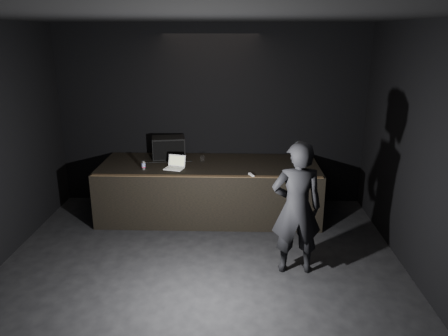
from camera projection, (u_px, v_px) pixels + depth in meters
name	position (u px, v px, depth m)	size (l,w,h in m)	color
ground	(197.00, 297.00, 5.73)	(7.00, 7.00, 0.00)	black
room_walls	(193.00, 148.00, 5.12)	(6.10, 7.10, 3.52)	black
stage_riser	(209.00, 190.00, 8.18)	(4.00, 1.50, 1.00)	black
riser_lip	(206.00, 176.00, 7.35)	(3.92, 0.10, 0.01)	brown
stage_monitor	(169.00, 148.00, 8.38)	(0.68, 0.55, 0.41)	black
cable	(169.00, 162.00, 8.14)	(0.02, 0.02, 0.86)	black
laptop	(175.00, 165.00, 7.79)	(0.39, 0.36, 0.22)	silver
beer_can	(144.00, 165.00, 7.70)	(0.07, 0.07, 0.16)	silver
plastic_cup	(202.00, 159.00, 8.17)	(0.09, 0.09, 0.11)	white
wii_remote	(251.00, 175.00, 7.38)	(0.04, 0.17, 0.03)	white
person	(297.00, 208.00, 6.11)	(0.71, 0.47, 1.94)	black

